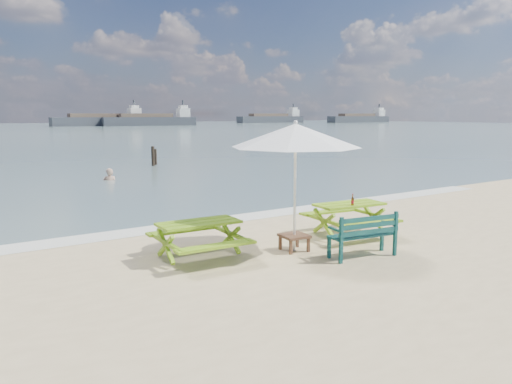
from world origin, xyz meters
TOP-DOWN VIEW (x-y plane):
  - foam_strip at (0.00, 4.60)m, footprint 22.00×0.90m
  - picnic_table_left at (-2.35, 1.63)m, footprint 1.71×1.89m
  - picnic_table_right at (1.55, 1.36)m, footprint 1.87×2.04m
  - park_bench at (0.52, -0.07)m, footprint 1.50×0.70m
  - side_table at (-0.36, 1.07)m, footprint 0.61×0.61m
  - patio_umbrella at (-0.36, 1.07)m, footprint 3.03×3.03m
  - beer_bottle at (1.41, 1.13)m, footprint 0.07×0.07m
  - swimmer at (0.01, 14.81)m, footprint 0.74×0.61m
  - mooring_pilings at (4.10, 19.59)m, footprint 0.57×0.77m
  - cargo_ships at (53.61, 121.18)m, footprint 162.78×35.28m

SIDE VIEW (x-z plane):
  - swimmer at x=0.01m, z-range -1.23..0.53m
  - foam_strip at x=0.00m, z-range 0.00..0.01m
  - side_table at x=-0.36m, z-range 0.01..0.36m
  - park_bench at x=0.52m, z-range -0.17..0.72m
  - picnic_table_left at x=-2.35m, z-range -0.01..0.76m
  - picnic_table_right at x=1.55m, z-range -0.02..0.79m
  - mooring_pilings at x=4.10m, z-range -0.24..1.08m
  - beer_bottle at x=1.41m, z-range 0.76..1.03m
  - cargo_ships at x=53.61m, z-range -1.02..3.38m
  - patio_umbrella at x=-0.36m, z-range 1.11..3.82m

